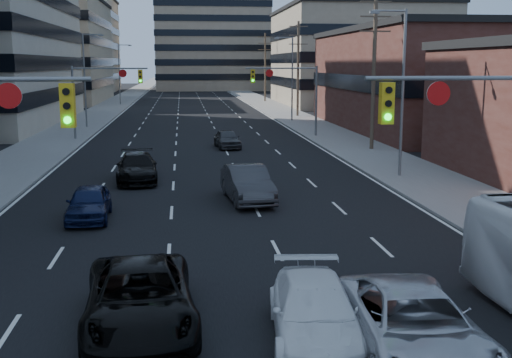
{
  "coord_description": "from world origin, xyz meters",
  "views": [
    {
      "loc": [
        -1.26,
        -8.48,
        6.18
      ],
      "look_at": [
        1.25,
        13.44,
        2.2
      ],
      "focal_mm": 45.0,
      "sensor_mm": 36.0,
      "label": 1
    }
  ],
  "objects": [
    {
      "name": "sedan_grey_right",
      "position": [
        2.0,
        38.68,
        0.69
      ],
      "size": [
        2.01,
        4.2,
        1.39
      ],
      "primitive_type": "imported",
      "rotation": [
        0.0,
        0.0,
        0.09
      ],
      "color": "#39393C",
      "rests_on": "ground"
    },
    {
      "name": "signal_far_right",
      "position": [
        7.68,
        45.0,
        4.3
      ],
      "size": [
        6.09,
        0.33,
        6.0
      ],
      "color": "slate",
      "rests_on": "ground"
    },
    {
      "name": "bg_block_right",
      "position": [
        32.0,
        130.0,
        6.0
      ],
      "size": [
        22.0,
        22.0,
        12.0
      ],
      "primitive_type": "cube",
      "color": "gray",
      "rests_on": "ground"
    },
    {
      "name": "office_left_far",
      "position": [
        -24.0,
        100.0,
        8.0
      ],
      "size": [
        20.0,
        30.0,
        16.0
      ],
      "primitive_type": "cube",
      "color": "gray",
      "rests_on": "ground"
    },
    {
      "name": "silver_suv",
      "position": [
        3.48,
        3.74,
        0.76
      ],
      "size": [
        2.69,
        5.53,
        1.52
      ],
      "primitive_type": "imported",
      "rotation": [
        0.0,
        0.0,
        -0.03
      ],
      "color": "#B4B5B9",
      "rests_on": "ground"
    },
    {
      "name": "utility_pole_distant",
      "position": [
        12.2,
        96.0,
        5.78
      ],
      "size": [
        2.2,
        0.28,
        11.0
      ],
      "color": "#4C3D2D",
      "rests_on": "ground"
    },
    {
      "name": "sedan_grey_center",
      "position": [
        1.6,
        19.92,
        0.81
      ],
      "size": [
        2.21,
        5.08,
        1.62
      ],
      "primitive_type": "imported",
      "rotation": [
        0.0,
        0.0,
        0.1
      ],
      "color": "#323234",
      "rests_on": "ground"
    },
    {
      "name": "road_surface",
      "position": [
        0.0,
        130.0,
        0.01
      ],
      "size": [
        18.0,
        300.0,
        0.02
      ],
      "primitive_type": "cube",
      "color": "black",
      "rests_on": "ground"
    },
    {
      "name": "sedan_blue",
      "position": [
        -5.06,
        17.18,
        0.69
      ],
      "size": [
        1.78,
        4.1,
        1.38
      ],
      "primitive_type": "imported",
      "rotation": [
        0.0,
        0.0,
        0.04
      ],
      "color": "#0D1536",
      "rests_on": "ground"
    },
    {
      "name": "black_pickup",
      "position": [
        -2.34,
        6.02,
        0.76
      ],
      "size": [
        2.89,
        5.63,
        1.52
      ],
      "primitive_type": "imported",
      "rotation": [
        0.0,
        0.0,
        0.07
      ],
      "color": "black",
      "rests_on": "ground"
    },
    {
      "name": "office_right_far",
      "position": [
        25.0,
        88.0,
        7.0
      ],
      "size": [
        22.0,
        28.0,
        14.0
      ],
      "primitive_type": "cube",
      "color": "gray",
      "rests_on": "ground"
    },
    {
      "name": "bg_block_left",
      "position": [
        -28.0,
        140.0,
        10.0
      ],
      "size": [
        24.0,
        24.0,
        20.0
      ],
      "primitive_type": "cube",
      "color": "#ADA089",
      "rests_on": "ground"
    },
    {
      "name": "sidewalk_right",
      "position": [
        11.5,
        130.0,
        0.07
      ],
      "size": [
        5.0,
        300.0,
        0.15
      ],
      "primitive_type": "cube",
      "color": "slate",
      "rests_on": "ground"
    },
    {
      "name": "sidewalk_left",
      "position": [
        -11.5,
        130.0,
        0.07
      ],
      "size": [
        5.0,
        300.0,
        0.15
      ],
      "primitive_type": "cube",
      "color": "slate",
      "rests_on": "ground"
    },
    {
      "name": "signal_far_left",
      "position": [
        -7.68,
        45.0,
        4.3
      ],
      "size": [
        6.09,
        0.33,
        6.0
      ],
      "color": "slate",
      "rests_on": "ground"
    },
    {
      "name": "streetlight_right_near",
      "position": [
        10.34,
        25.0,
        5.05
      ],
      "size": [
        2.03,
        0.22,
        9.0
      ],
      "color": "slate",
      "rests_on": "ground"
    },
    {
      "name": "streetlight_left_far",
      "position": [
        -10.34,
        90.0,
        5.05
      ],
      "size": [
        2.03,
        0.22,
        9.0
      ],
      "color": "slate",
      "rests_on": "ground"
    },
    {
      "name": "streetlight_right_far",
      "position": [
        10.34,
        60.0,
        5.05
      ],
      "size": [
        2.03,
        0.22,
        9.0
      ],
      "color": "slate",
      "rests_on": "ground"
    },
    {
      "name": "white_van",
      "position": [
        1.6,
        4.85,
        0.69
      ],
      "size": [
        2.4,
        4.94,
        1.39
      ],
      "primitive_type": "imported",
      "rotation": [
        0.0,
        0.0,
        -0.1
      ],
      "color": "white",
      "rests_on": "ground"
    },
    {
      "name": "signal_near_right",
      "position": [
        7.45,
        8.0,
        4.33
      ],
      "size": [
        6.59,
        0.33,
        6.0
      ],
      "color": "slate",
      "rests_on": "ground"
    },
    {
      "name": "streetlight_left_mid",
      "position": [
        -10.34,
        55.0,
        5.05
      ],
      "size": [
        2.03,
        0.22,
        9.0
      ],
      "color": "slate",
      "rests_on": "ground"
    },
    {
      "name": "storefront_right_mid",
      "position": [
        24.0,
        50.0,
        4.5
      ],
      "size": [
        20.0,
        30.0,
        9.0
      ],
      "primitive_type": "cube",
      "color": "#472119",
      "rests_on": "ground"
    },
    {
      "name": "utility_pole_midblock",
      "position": [
        12.2,
        66.0,
        5.78
      ],
      "size": [
        2.2,
        0.28,
        11.0
      ],
      "color": "#4C3D2D",
      "rests_on": "ground"
    },
    {
      "name": "sedan_black_far",
      "position": [
        -3.71,
        25.56,
        0.75
      ],
      "size": [
        2.39,
        5.25,
        1.49
      ],
      "primitive_type": "imported",
      "rotation": [
        0.0,
        0.0,
        0.06
      ],
      "color": "black",
      "rests_on": "ground"
    },
    {
      "name": "utility_pole_block",
      "position": [
        12.2,
        36.0,
        5.78
      ],
      "size": [
        2.2,
        0.28,
        11.0
      ],
      "color": "#4C3D2D",
      "rests_on": "ground"
    }
  ]
}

